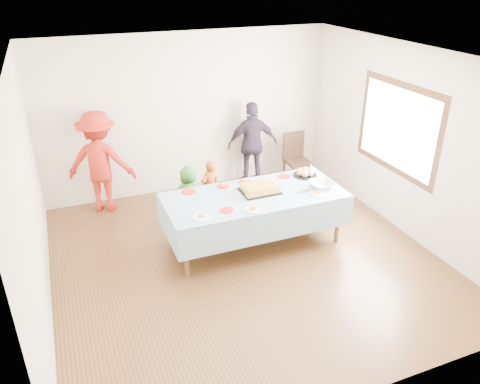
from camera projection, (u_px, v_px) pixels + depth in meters
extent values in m
plane|color=#4C3015|center=(245.00, 258.00, 6.43)|extent=(5.00, 5.00, 0.00)
cube|color=beige|center=(189.00, 114.00, 7.92)|extent=(5.00, 0.04, 2.70)
cube|color=beige|center=(364.00, 282.00, 3.76)|extent=(5.00, 0.04, 2.70)
cube|color=beige|center=(29.00, 203.00, 5.00)|extent=(0.04, 5.00, 2.70)
cube|color=beige|center=(407.00, 142.00, 6.67)|extent=(0.04, 5.00, 2.70)
cube|color=white|center=(246.00, 58.00, 5.24)|extent=(5.00, 5.00, 0.04)
cube|color=#472B16|center=(397.00, 128.00, 6.77)|extent=(0.03, 1.75, 1.35)
cylinder|color=#50381B|center=(186.00, 252.00, 5.91)|extent=(0.06, 0.06, 0.73)
cylinder|color=#50381B|center=(338.00, 220.00, 6.66)|extent=(0.06, 0.06, 0.73)
cylinder|color=#50381B|center=(170.00, 222.00, 6.61)|extent=(0.06, 0.06, 0.73)
cylinder|color=#50381B|center=(309.00, 195.00, 7.36)|extent=(0.06, 0.06, 0.73)
cube|color=#50381B|center=(255.00, 196.00, 6.46)|extent=(2.40, 1.00, 0.04)
cube|color=silver|center=(255.00, 195.00, 6.45)|extent=(2.50, 1.10, 0.01)
cube|color=black|center=(259.00, 191.00, 6.53)|extent=(0.53, 0.41, 0.02)
cube|color=#E9D158|center=(260.00, 188.00, 6.51)|extent=(0.45, 0.34, 0.07)
cube|color=#A75C26|center=(260.00, 186.00, 6.49)|extent=(0.45, 0.34, 0.01)
cylinder|color=black|center=(305.00, 175.00, 7.02)|extent=(0.35, 0.35, 0.02)
sphere|color=tan|center=(310.00, 171.00, 7.02)|extent=(0.09, 0.09, 0.09)
sphere|color=tan|center=(305.00, 169.00, 7.07)|extent=(0.09, 0.09, 0.09)
sphere|color=tan|center=(300.00, 170.00, 7.04)|extent=(0.09, 0.09, 0.09)
sphere|color=tan|center=(300.00, 173.00, 6.96)|extent=(0.09, 0.09, 0.09)
sphere|color=tan|center=(305.00, 174.00, 6.91)|extent=(0.09, 0.09, 0.09)
sphere|color=tan|center=(310.00, 173.00, 6.94)|extent=(0.09, 0.09, 0.09)
sphere|color=tan|center=(305.00, 172.00, 6.99)|extent=(0.09, 0.09, 0.09)
imported|color=silver|center=(322.00, 185.00, 6.63)|extent=(0.35, 0.35, 0.09)
cone|color=silver|center=(311.00, 167.00, 7.11)|extent=(0.09, 0.09, 0.15)
cylinder|color=red|center=(188.00, 192.00, 6.52)|extent=(0.20, 0.20, 0.01)
cylinder|color=red|center=(223.00, 186.00, 6.68)|extent=(0.17, 0.17, 0.01)
cylinder|color=red|center=(245.00, 182.00, 6.81)|extent=(0.18, 0.18, 0.01)
cylinder|color=red|center=(284.00, 176.00, 6.99)|extent=(0.18, 0.18, 0.01)
cylinder|color=red|center=(227.00, 210.00, 6.03)|extent=(0.17, 0.17, 0.01)
cylinder|color=white|center=(201.00, 217.00, 5.86)|extent=(0.23, 0.23, 0.01)
cylinder|color=white|center=(253.00, 210.00, 6.04)|extent=(0.22, 0.22, 0.01)
cylinder|color=white|center=(318.00, 193.00, 6.47)|extent=(0.24, 0.24, 0.01)
cylinder|color=black|center=(292.00, 178.00, 8.30)|extent=(0.04, 0.04, 0.42)
cylinder|color=black|center=(310.00, 176.00, 8.41)|extent=(0.04, 0.04, 0.42)
cylinder|color=black|center=(284.00, 171.00, 8.59)|extent=(0.04, 0.04, 0.42)
cylinder|color=black|center=(301.00, 168.00, 8.71)|extent=(0.04, 0.04, 0.42)
cube|color=black|center=(297.00, 162.00, 8.40)|extent=(0.42, 0.42, 0.05)
cube|color=black|center=(294.00, 145.00, 8.44)|extent=(0.41, 0.05, 0.49)
imported|color=#B84817|center=(210.00, 188.00, 7.36)|extent=(0.39, 0.30, 0.93)
imported|color=#316E24|center=(189.00, 195.00, 7.16)|extent=(0.53, 0.43, 0.93)
imported|color=tan|center=(210.00, 186.00, 7.57)|extent=(0.45, 0.39, 0.81)
imported|color=#B32316|center=(100.00, 162.00, 7.38)|extent=(1.22, 0.96, 1.65)
imported|color=#302635|center=(252.00, 144.00, 8.28)|extent=(0.94, 0.51, 1.53)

